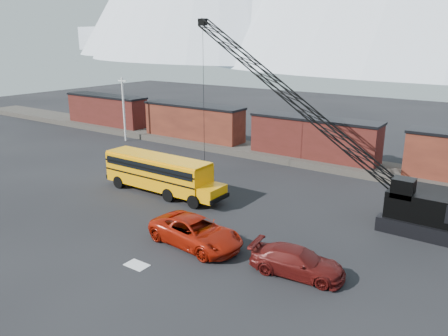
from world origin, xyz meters
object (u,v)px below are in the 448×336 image
object	(u,v)px
red_pickup	(196,232)
maroon_suv	(297,262)
school_bus	(161,173)
crawler_crane	(301,105)

from	to	relation	value
red_pickup	maroon_suv	distance (m)	6.87
school_bus	maroon_suv	size ratio (longest dim) A/B	2.19
red_pickup	maroon_suv	size ratio (longest dim) A/B	1.21
school_bus	red_pickup	distance (m)	10.40
red_pickup	school_bus	bearing A→B (deg)	60.78
school_bus	maroon_suv	world-z (taller)	school_bus
red_pickup	maroon_suv	world-z (taller)	red_pickup
red_pickup	maroon_suv	xyz separation A→B (m)	(6.86, 0.39, -0.12)
maroon_suv	school_bus	bearing A→B (deg)	62.72
school_bus	crawler_crane	distance (m)	12.81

